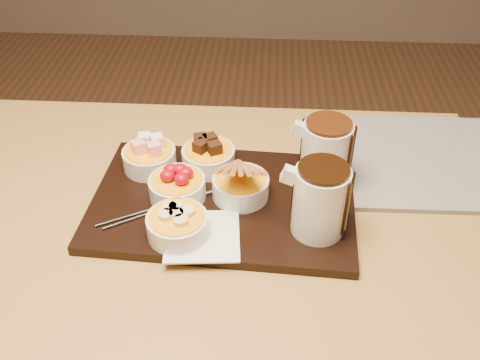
# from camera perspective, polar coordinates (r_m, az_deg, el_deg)

# --- Properties ---
(dining_table) EXTENTS (1.20, 0.80, 0.75)m
(dining_table) POSITION_cam_1_polar(r_m,az_deg,el_deg) (1.00, -7.75, -8.86)
(dining_table) COLOR #A47E3D
(dining_table) RESTS_ON ground
(serving_board) EXTENTS (0.48, 0.32, 0.02)m
(serving_board) POSITION_cam_1_polar(r_m,az_deg,el_deg) (0.95, -1.80, -2.34)
(serving_board) COLOR black
(serving_board) RESTS_ON dining_table
(napkin) EXTENTS (0.13, 0.13, 0.00)m
(napkin) POSITION_cam_1_polar(r_m,az_deg,el_deg) (0.88, -4.02, -5.96)
(napkin) COLOR white
(napkin) RESTS_ON serving_board
(bowl_marshmallows) EXTENTS (0.10, 0.10, 0.04)m
(bowl_marshmallows) POSITION_cam_1_polar(r_m,az_deg,el_deg) (1.02, -9.62, 2.25)
(bowl_marshmallows) COLOR silver
(bowl_marshmallows) RESTS_ON serving_board
(bowl_cake) EXTENTS (0.10, 0.10, 0.04)m
(bowl_cake) POSITION_cam_1_polar(r_m,az_deg,el_deg) (1.01, -3.38, 2.36)
(bowl_cake) COLOR silver
(bowl_cake) RESTS_ON serving_board
(bowl_strawberries) EXTENTS (0.10, 0.10, 0.04)m
(bowl_strawberries) POSITION_cam_1_polar(r_m,az_deg,el_deg) (0.94, -6.69, -0.87)
(bowl_strawberries) COLOR silver
(bowl_strawberries) RESTS_ON serving_board
(bowl_biscotti) EXTENTS (0.10, 0.10, 0.04)m
(bowl_biscotti) POSITION_cam_1_polar(r_m,az_deg,el_deg) (0.94, 0.06, -0.78)
(bowl_biscotti) COLOR silver
(bowl_biscotti) RESTS_ON serving_board
(bowl_bananas) EXTENTS (0.10, 0.10, 0.04)m
(bowl_bananas) POSITION_cam_1_polar(r_m,az_deg,el_deg) (0.87, -6.68, -4.91)
(bowl_bananas) COLOR silver
(bowl_bananas) RESTS_ON serving_board
(pitcher_dark_chocolate) EXTENTS (0.09, 0.09, 0.12)m
(pitcher_dark_chocolate) POSITION_cam_1_polar(r_m,az_deg,el_deg) (0.86, 8.54, -2.23)
(pitcher_dark_chocolate) COLOR silver
(pitcher_dark_chocolate) RESTS_ON serving_board
(pitcher_milk_chocolate) EXTENTS (0.09, 0.09, 0.12)m
(pitcher_milk_chocolate) POSITION_cam_1_polar(r_m,az_deg,el_deg) (0.96, 9.11, 2.76)
(pitcher_milk_chocolate) COLOR silver
(pitcher_milk_chocolate) RESTS_ON serving_board
(fondue_skewers) EXTENTS (0.15, 0.24, 0.01)m
(fondue_skewers) POSITION_cam_1_polar(r_m,az_deg,el_deg) (0.94, -7.53, -2.52)
(fondue_skewers) COLOR silver
(fondue_skewers) RESTS_ON serving_board
(newspaper) EXTENTS (0.39, 0.32, 0.01)m
(newspaper) POSITION_cam_1_polar(r_m,az_deg,el_deg) (1.11, 17.33, 2.10)
(newspaper) COLOR beige
(newspaper) RESTS_ON dining_table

